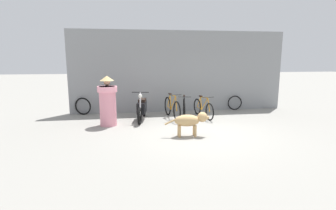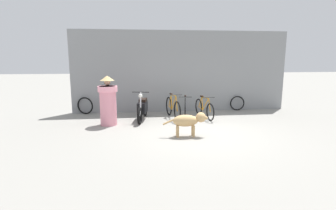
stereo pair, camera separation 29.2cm
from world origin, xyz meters
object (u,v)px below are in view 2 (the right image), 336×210
at_px(motorcycle, 142,108).
at_px(spare_tire_left, 85,106).
at_px(bicycle_1, 185,108).
at_px(stray_dog, 189,121).
at_px(bicycle_0, 173,108).
at_px(bicycle_2, 204,109).
at_px(spare_tire_right, 237,103).
at_px(person_in_robes, 108,101).

bearing_deg(motorcycle, spare_tire_left, -108.88).
height_order(bicycle_1, stray_dog, bicycle_1).
relative_size(motorcycle, spare_tire_left, 2.73).
xyz_separation_m(bicycle_0, bicycle_1, (0.48, 0.10, -0.03)).
distance_m(bicycle_2, stray_dog, 2.51).
height_order(bicycle_0, bicycle_2, bicycle_0).
relative_size(spare_tire_left, spare_tire_right, 1.10).
height_order(motorcycle, spare_tire_left, motorcycle).
distance_m(bicycle_0, person_in_robes, 2.40).
bearing_deg(bicycle_2, motorcycle, -95.98).
height_order(bicycle_0, spare_tire_left, bicycle_0).
height_order(bicycle_0, bicycle_1, bicycle_0).
bearing_deg(stray_dog, person_in_robes, 149.70).
distance_m(motorcycle, stray_dog, 2.50).
distance_m(bicycle_1, motorcycle, 1.61).
height_order(motorcycle, spare_tire_right, motorcycle).
relative_size(bicycle_0, bicycle_2, 1.04).
bearing_deg(spare_tire_left, stray_dog, -44.33).
xyz_separation_m(bicycle_1, bicycle_2, (0.70, -0.13, -0.01)).
bearing_deg(stray_dog, motorcycle, 123.51).
height_order(person_in_robes, spare_tire_right, person_in_robes).
relative_size(bicycle_0, spare_tire_left, 2.59).
bearing_deg(spare_tire_left, bicycle_0, -17.93).
bearing_deg(bicycle_0, bicycle_2, 79.13).
distance_m(bicycle_2, motorcycle, 2.30).
xyz_separation_m(stray_dog, spare_tire_left, (-3.48, 3.40, -0.12)).
distance_m(bicycle_0, spare_tire_right, 3.10).
xyz_separation_m(bicycle_0, stray_dog, (0.14, -2.32, 0.08)).
bearing_deg(bicycle_2, spare_tire_right, 114.32).
height_order(bicycle_1, spare_tire_right, bicycle_1).
height_order(bicycle_0, person_in_robes, person_in_robes).
xyz_separation_m(bicycle_2, motorcycle, (-2.29, -0.12, 0.09)).
distance_m(bicycle_1, bicycle_2, 0.71).
bearing_deg(bicycle_1, bicycle_0, -68.14).
bearing_deg(bicycle_1, person_in_robes, -62.86).
relative_size(bicycle_1, motorcycle, 0.86).
bearing_deg(bicycle_0, person_in_robes, -81.33).
height_order(bicycle_0, motorcycle, motorcycle).
distance_m(stray_dog, person_in_robes, 2.89).
relative_size(bicycle_1, bicycle_2, 0.94).
bearing_deg(bicycle_2, person_in_robes, -87.55).
height_order(person_in_robes, spare_tire_left, person_in_robes).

